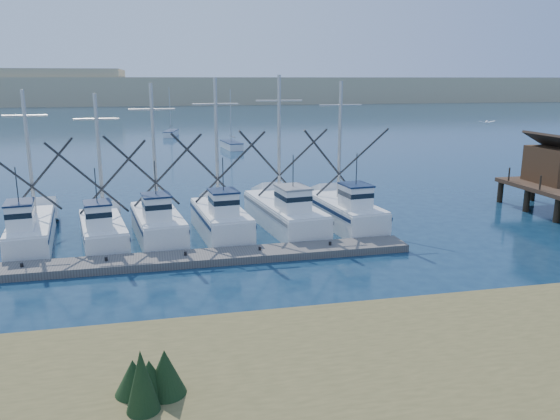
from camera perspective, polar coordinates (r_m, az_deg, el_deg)
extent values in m
plane|color=#0D253D|center=(25.26, 5.59, -8.53)|extent=(500.00, 500.00, 0.00)
cube|color=#5E5954|center=(29.33, -15.71, -5.38)|extent=(30.65, 2.38, 0.41)
cube|color=tan|center=(232.37, -10.96, 12.21)|extent=(360.00, 60.00, 10.00)
cube|color=white|center=(35.17, -24.52, -2.13)|extent=(3.31, 8.47, 1.40)
cube|color=white|center=(32.83, -25.49, -0.67)|extent=(1.56, 2.16, 1.50)
cylinder|color=#B7B2A8|center=(35.70, -24.77, 5.34)|extent=(0.22, 0.22, 7.46)
cube|color=white|center=(33.88, -18.00, -2.25)|extent=(3.41, 7.15, 1.26)
cube|color=white|center=(31.84, -18.45, -0.70)|extent=(1.60, 1.87, 1.50)
cylinder|color=#B7B2A8|center=(34.17, -18.36, 5.28)|extent=(0.22, 0.22, 7.40)
cube|color=white|center=(33.75, -12.63, -1.71)|extent=(3.42, 7.32, 1.54)
cube|color=white|center=(31.63, -12.75, 0.10)|extent=(1.66, 1.90, 1.50)
cylinder|color=#B7B2A8|center=(34.06, -13.04, 6.32)|extent=(0.22, 0.22, 7.68)
cube|color=white|center=(33.95, -6.21, -1.32)|extent=(3.25, 7.32, 1.61)
cube|color=white|center=(31.82, -5.91, 0.57)|extent=(1.64, 1.87, 1.50)
cylinder|color=#B7B2A8|center=(34.25, -6.64, 6.94)|extent=(0.22, 0.22, 7.95)
cube|color=white|center=(35.59, 0.44, -0.58)|extent=(3.89, 9.35, 1.55)
cube|color=white|center=(33.04, 1.35, 1.02)|extent=(1.88, 2.40, 1.50)
cylinder|color=#B7B2A8|center=(36.23, -0.10, 7.48)|extent=(0.22, 0.22, 8.17)
cube|color=white|center=(36.00, 6.73, -0.47)|extent=(3.38, 7.93, 1.60)
cube|color=white|center=(33.84, 7.90, 1.29)|extent=(1.69, 2.02, 1.50)
cylinder|color=#B7B2A8|center=(36.40, 6.26, 7.18)|extent=(0.22, 0.22, 7.75)
cube|color=white|center=(76.52, -5.08, 6.73)|extent=(2.54, 5.84, 0.90)
cylinder|color=#B7B2A8|center=(76.44, -5.18, 9.77)|extent=(0.12, 0.12, 7.20)
cube|color=white|center=(94.74, -11.32, 7.83)|extent=(2.78, 6.08, 0.90)
cylinder|color=#B7B2A8|center=(94.74, -11.44, 10.28)|extent=(0.12, 0.12, 7.20)
sphere|color=white|center=(37.24, 20.81, 8.58)|extent=(0.20, 0.20, 0.20)
cube|color=white|center=(37.08, 20.43, 8.62)|extent=(0.49, 0.12, 0.13)
cube|color=white|center=(37.40, 21.20, 8.59)|extent=(0.49, 0.12, 0.13)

